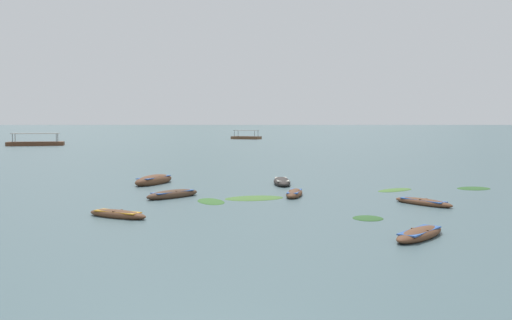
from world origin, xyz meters
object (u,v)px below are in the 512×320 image
Objects in this scene: rowboat_6 at (294,194)px; rowboat_3 at (282,182)px; ferry_1 at (246,137)px; rowboat_5 at (173,194)px; rowboat_7 at (420,234)px; rowboat_1 at (423,202)px; rowboat_2 at (118,214)px; rowboat_4 at (154,180)px; ferry_0 at (36,143)px.

rowboat_3 is at bearing 95.61° from rowboat_6.
rowboat_6 is at bearing -85.95° from ferry_1.
rowboat_7 is at bearing -44.65° from rowboat_5.
rowboat_1 is at bearing -25.96° from rowboat_6.
rowboat_3 reaches higher than rowboat_5.
rowboat_7 is 0.41× the size of ferry_1.
rowboat_2 is 0.98× the size of rowboat_7.
rowboat_1 is 0.41× the size of ferry_1.
rowboat_3 reaches higher than rowboat_7.
rowboat_6 is 0.97× the size of rowboat_7.
rowboat_1 is at bearing 74.43° from rowboat_7.
rowboat_6 is at bearing 6.10° from rowboat_5.
rowboat_7 is (-2.44, -8.75, 0.01)m from rowboat_1.
ferry_1 is (-8.20, 115.87, 0.29)m from rowboat_6.
rowboat_3 reaches higher than rowboat_2.
rowboat_3 is at bearing 47.88° from rowboat_5.
rowboat_1 is 1.00× the size of rowboat_7.
ferry_0 is (-36.33, 66.05, 0.19)m from rowboat_4.
rowboat_3 is 0.92× the size of rowboat_4.
rowboat_5 is at bearing 169.72° from rowboat_1.
rowboat_2 is at bearing -100.74° from rowboat_5.
ferry_0 reaches higher than rowboat_3.
rowboat_4 is at bearing 127.14° from rowboat_7.
rowboat_1 is 0.80× the size of rowboat_3.
rowboat_3 reaches higher than rowboat_6.
rowboat_7 is at bearing -18.66° from rowboat_2.
ferry_0 reaches higher than rowboat_2.
rowboat_2 is 1.02× the size of rowboat_6.
ferry_1 is (0.24, 123.60, 0.31)m from rowboat_2.
ferry_0 is at bearing 117.98° from rowboat_5.
rowboat_6 is (7.12, 0.76, -0.02)m from rowboat_5.
rowboat_5 is at bearing -173.90° from rowboat_6.
rowboat_4 is 1.35× the size of rowboat_7.
rowboat_5 is at bearing -70.16° from rowboat_4.
rowboat_1 is at bearing -10.28° from rowboat_5.
ferry_0 is at bearing 120.77° from rowboat_7.
rowboat_3 is 109.72m from ferry_1.
rowboat_4 is at bearing 146.36° from rowboat_6.
rowboat_6 is 85.92m from ferry_0.
rowboat_3 is (-7.35, 9.69, 0.06)m from rowboat_1.
rowboat_6 is (8.44, 7.73, 0.02)m from rowboat_2.
rowboat_3 is 9.68m from rowboat_5.
rowboat_3 is 80.22m from ferry_0.
rowboat_4 is 109.41m from ferry_1.
rowboat_2 is at bearing -137.53° from rowboat_6.
rowboat_1 is 0.97× the size of rowboat_5.
rowboat_7 is at bearing -59.23° from ferry_0.
ferry_0 is (-38.94, 73.29, 0.27)m from rowboat_5.
rowboat_4 reaches higher than rowboat_2.
rowboat_5 is at bearing -89.47° from ferry_1.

